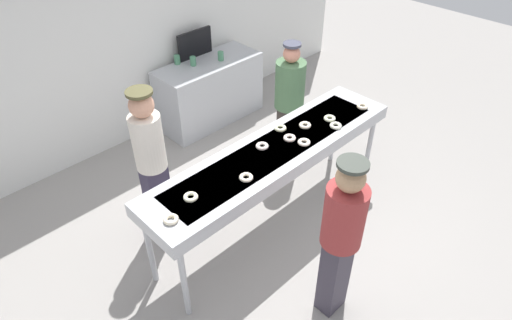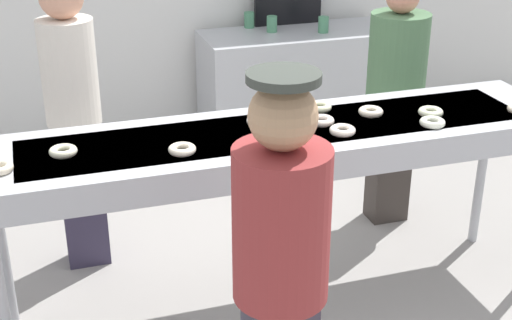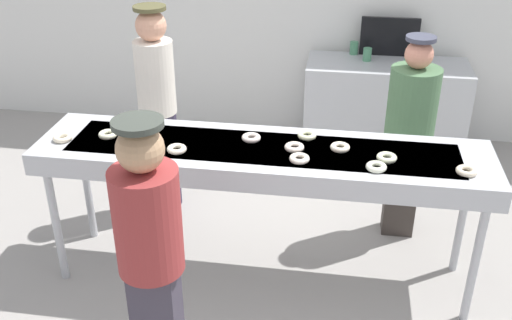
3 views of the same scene
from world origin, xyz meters
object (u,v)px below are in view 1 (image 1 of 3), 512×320
object	(u,v)px
menu_display	(195,44)
sugar_donut_0	(246,177)
fryer_conveyor	(275,154)
sugar_donut_8	(304,142)
paper_cup_1	(177,60)
sugar_donut_4	(305,125)
customer_waiting	(341,233)
sugar_donut_10	(262,146)
sugar_donut_6	(191,197)
paper_cup_2	(221,56)
worker_baker	(151,160)
sugar_donut_1	(171,219)
sugar_donut_7	(280,128)
sugar_donut_9	(330,118)
worker_assistant	(289,97)
paper_cup_0	(193,61)
sugar_donut_5	(362,106)
sugar_donut_2	(336,126)
prep_counter	(210,91)
sugar_donut_3	(289,138)

from	to	relation	value
menu_display	sugar_donut_0	bearing A→B (deg)	-119.35
fryer_conveyor	menu_display	size ratio (longest dim) A/B	5.28
sugar_donut_8	fryer_conveyor	bearing A→B (deg)	149.66
paper_cup_1	menu_display	world-z (taller)	menu_display
sugar_donut_4	customer_waiting	size ratio (longest dim) A/B	0.08
sugar_donut_10	customer_waiting	bearing A→B (deg)	-104.48
sugar_donut_4	sugar_donut_6	distance (m)	1.54
sugar_donut_0	paper_cup_2	xyz separation A→B (m)	(1.60, 2.21, -0.06)
worker_baker	menu_display	world-z (taller)	worker_baker
sugar_donut_1	sugar_donut_8	size ratio (longest dim) A/B	1.00
sugar_donut_7	paper_cup_2	size ratio (longest dim) A/B	1.01
customer_waiting	sugar_donut_9	bearing A→B (deg)	41.64
sugar_donut_1	sugar_donut_8	bearing A→B (deg)	-1.89
sugar_donut_10	worker_assistant	distance (m)	1.25
fryer_conveyor	paper_cup_0	world-z (taller)	paper_cup_0
sugar_donut_6	paper_cup_2	world-z (taller)	sugar_donut_6
fryer_conveyor	sugar_donut_5	bearing A→B (deg)	-7.07
sugar_donut_6	sugar_donut_8	bearing A→B (deg)	-6.41
sugar_donut_2	sugar_donut_10	world-z (taller)	same
fryer_conveyor	sugar_donut_10	world-z (taller)	sugar_donut_10
sugar_donut_1	sugar_donut_7	size ratio (longest dim) A/B	1.00
fryer_conveyor	worker_assistant	world-z (taller)	worker_assistant
sugar_donut_6	sugar_donut_10	size ratio (longest dim) A/B	1.00
paper_cup_0	sugar_donut_6	bearing A→B (deg)	-128.28
sugar_donut_7	sugar_donut_8	bearing A→B (deg)	-93.32
sugar_donut_4	prep_counter	xyz separation A→B (m)	(0.41, 2.10, -0.58)
sugar_donut_4	paper_cup_2	distance (m)	2.10
sugar_donut_8	sugar_donut_6	bearing A→B (deg)	173.59
paper_cup_2	menu_display	world-z (taller)	menu_display
sugar_donut_8	sugar_donut_1	bearing A→B (deg)	178.11
sugar_donut_3	sugar_donut_6	distance (m)	1.25
sugar_donut_1	menu_display	distance (m)	3.35
worker_baker	sugar_donut_2	bearing A→B (deg)	156.79
sugar_donut_2	menu_display	world-z (taller)	menu_display
sugar_donut_1	sugar_donut_10	size ratio (longest dim) A/B	1.00
sugar_donut_4	paper_cup_0	distance (m)	2.17
sugar_donut_8	sugar_donut_4	bearing A→B (deg)	38.63
sugar_donut_10	worker_baker	world-z (taller)	worker_baker
sugar_donut_8	sugar_donut_10	distance (m)	0.42
customer_waiting	paper_cup_2	bearing A→B (deg)	65.10
sugar_donut_9	sugar_donut_2	bearing A→B (deg)	-116.82
customer_waiting	worker_assistant	bearing A→B (deg)	52.47
sugar_donut_1	menu_display	bearing A→B (deg)	48.40
sugar_donut_6	paper_cup_2	distance (m)	2.96
paper_cup_1	customer_waiting	bearing A→B (deg)	-105.48
sugar_donut_7	sugar_donut_9	distance (m)	0.57
paper_cup_0	sugar_donut_7	bearing A→B (deg)	-101.88
sugar_donut_0	sugar_donut_2	distance (m)	1.25
sugar_donut_0	sugar_donut_9	size ratio (longest dim) A/B	1.00
sugar_donut_9	prep_counter	distance (m)	2.28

